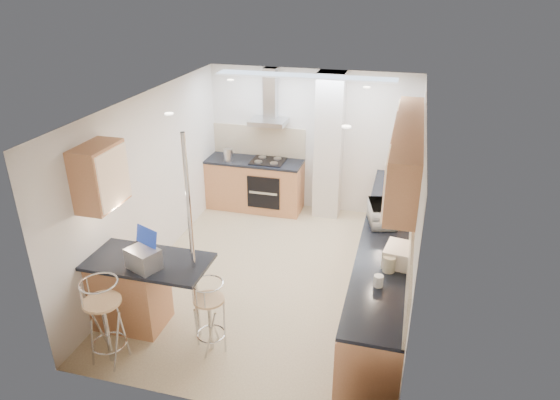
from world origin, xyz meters
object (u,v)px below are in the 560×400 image
(bar_stool_near, at_px, (105,322))
(microwave, at_px, (383,214))
(laptop, at_px, (143,259))
(bar_stool_end, at_px, (210,316))
(bread_bin, at_px, (399,255))

(bar_stool_near, bearing_deg, microwave, 22.94)
(laptop, bearing_deg, bar_stool_near, -93.83)
(bar_stool_near, bearing_deg, bar_stool_end, 7.43)
(microwave, relative_size, bar_stool_near, 0.49)
(bar_stool_near, bearing_deg, bread_bin, 7.27)
(bar_stool_near, distance_m, bread_bin, 3.31)
(laptop, relative_size, bar_stool_near, 0.33)
(laptop, height_order, bread_bin, laptop)
(bar_stool_near, xyz_separation_m, bread_bin, (2.97, 1.37, 0.50))
(microwave, height_order, bar_stool_near, microwave)
(microwave, relative_size, bread_bin, 1.28)
(bread_bin, bearing_deg, bar_stool_near, -146.60)
(bread_bin, bearing_deg, laptop, -153.49)
(laptop, xyz_separation_m, bar_stool_near, (-0.25, -0.49, -0.54))
(bar_stool_near, distance_m, bar_stool_end, 1.11)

